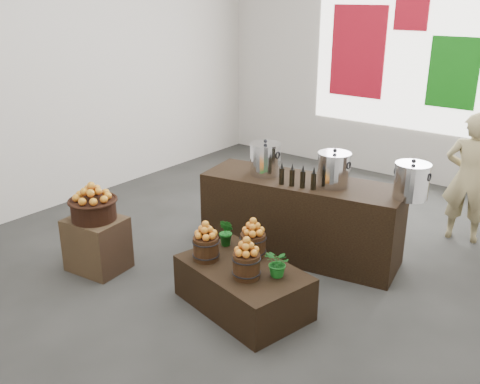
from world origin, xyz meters
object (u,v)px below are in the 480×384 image
Objects in this scene: wicker_basket at (94,210)px; crate at (97,244)px; counter at (300,218)px; shopper at (469,178)px; stock_pot_right at (411,182)px; stock_pot_center at (334,170)px; display_table at (243,287)px; stock_pot_left at (265,160)px.

crate is at bearing 0.00° from wicker_basket.
counter is 1.41× the size of shopper.
crate is 2.20m from counter.
wicker_basket is at bearing -145.59° from stock_pot_right.
shopper reaches higher than stock_pot_center.
stock_pot_center is (0.34, 0.06, 0.61)m from counter.
stock_pot_right is (2.62, 1.79, 0.76)m from crate.
stock_pot_right is (2.62, 1.79, 0.37)m from wicker_basket.
stock_pot_right reaches higher than display_table.
wicker_basket reaches higher than display_table.
stock_pot_left reaches higher than crate.
shopper is (0.19, 1.35, -0.28)m from stock_pot_right.
counter is at bearing 10.04° from stock_pot_left.
counter is (1.51, 1.60, -0.24)m from wicker_basket.
counter is 6.47× the size of stock_pot_left.
stock_pot_center is at bearing 41.90° from wicker_basket.
stock_pot_left is at bearing 31.77° from shopper.
stock_pot_center is at bearing -169.96° from stock_pot_right.
stock_pot_center is (1.85, 1.66, 0.37)m from wicker_basket.
crate is 4.24m from shopper.
wicker_basket is 0.38× the size of display_table.
counter is at bearing 38.60° from shopper.
stock_pot_left is (1.08, 1.52, 0.76)m from crate.
counter is 0.75m from stock_pot_left.
wicker_basket is 4.22m from shopper.
stock_pot_left is at bearing -169.96° from stock_pot_right.
stock_pot_left is at bearing 180.00° from counter.
stock_pot_center is (0.77, 0.14, 0.00)m from stock_pot_left.
stock_pot_right reaches higher than crate.
stock_pot_center is 0.22× the size of shopper.
stock_pot_right is at bearing 70.60° from shopper.
crate is 2.60m from stock_pot_center.
stock_pot_right is (0.77, 0.14, 0.00)m from stock_pot_center.
crate is 1.25× the size of wicker_basket.
stock_pot_left and stock_pot_center have the same top height.
stock_pot_left is 0.22× the size of shopper.
stock_pot_left is 2.39m from shopper.
stock_pot_left is (-0.59, 1.16, 0.84)m from display_table.
stock_pot_left is (1.08, 1.52, 0.37)m from wicker_basket.
stock_pot_right is (1.54, 0.27, 0.00)m from stock_pot_left.
wicker_basket is at bearing -143.41° from counter.
display_table is at bearing 56.37° from shopper.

